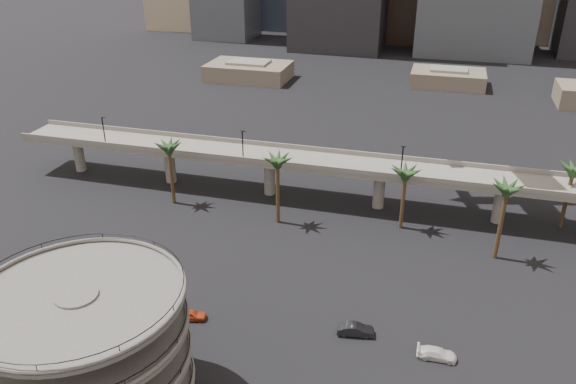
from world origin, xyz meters
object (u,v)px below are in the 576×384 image
(parking_ramp, at_px, (86,344))
(overpass, at_px, (324,166))
(car_a, at_px, (191,315))
(car_c, at_px, (437,354))
(car_b, at_px, (355,330))

(parking_ramp, bearing_deg, overpass, 77.57)
(car_a, bearing_deg, parking_ramp, 154.97)
(parking_ramp, distance_m, car_c, 42.29)
(overpass, relative_size, car_b, 26.03)
(car_a, bearing_deg, overpass, -28.19)
(parking_ramp, distance_m, overpass, 60.46)
(overpass, height_order, car_a, overpass)
(parking_ramp, relative_size, overpass, 0.17)
(overpass, height_order, car_c, overpass)
(car_c, bearing_deg, overpass, 29.48)
(car_c, bearing_deg, car_b, 79.79)
(parking_ramp, bearing_deg, car_b, 38.79)
(car_a, relative_size, car_c, 0.86)
(parking_ramp, distance_m, car_b, 34.43)
(car_b, bearing_deg, car_c, -108.80)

